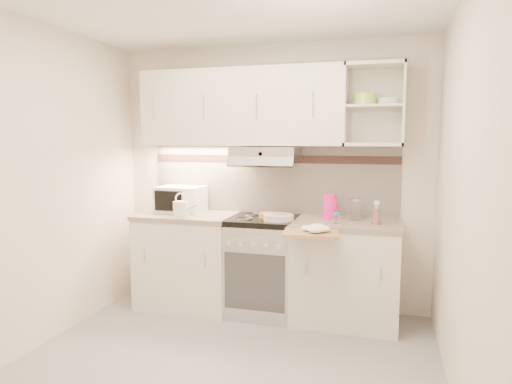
# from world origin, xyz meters

# --- Properties ---
(ground) EXTENTS (3.00, 3.00, 0.00)m
(ground) POSITION_xyz_m (0.00, 0.00, 0.00)
(ground) COLOR #97979A
(ground) RESTS_ON ground
(room_shell) EXTENTS (3.04, 2.84, 2.52)m
(room_shell) POSITION_xyz_m (0.00, 0.37, 1.63)
(room_shell) COLOR beige
(room_shell) RESTS_ON ground
(base_cabinet_left) EXTENTS (0.90, 0.60, 0.86)m
(base_cabinet_left) POSITION_xyz_m (-0.75, 1.10, 0.43)
(base_cabinet_left) COLOR silver
(base_cabinet_left) RESTS_ON ground
(worktop_left) EXTENTS (0.92, 0.62, 0.04)m
(worktop_left) POSITION_xyz_m (-0.75, 1.10, 0.88)
(worktop_left) COLOR gray
(worktop_left) RESTS_ON base_cabinet_left
(base_cabinet_right) EXTENTS (0.90, 0.60, 0.86)m
(base_cabinet_right) POSITION_xyz_m (0.75, 1.10, 0.43)
(base_cabinet_right) COLOR silver
(base_cabinet_right) RESTS_ON ground
(worktop_right) EXTENTS (0.92, 0.62, 0.04)m
(worktop_right) POSITION_xyz_m (0.75, 1.10, 0.88)
(worktop_right) COLOR gray
(worktop_right) RESTS_ON base_cabinet_right
(electric_range) EXTENTS (0.60, 0.60, 0.90)m
(electric_range) POSITION_xyz_m (0.00, 1.10, 0.45)
(electric_range) COLOR #B7B7BC
(electric_range) RESTS_ON ground
(microwave) EXTENTS (0.45, 0.35, 0.25)m
(microwave) POSITION_xyz_m (-0.87, 1.20, 1.02)
(microwave) COLOR white
(microwave) RESTS_ON worktop_left
(watering_can) EXTENTS (0.27, 0.14, 0.23)m
(watering_can) POSITION_xyz_m (-0.72, 0.90, 0.98)
(watering_can) COLOR white
(watering_can) RESTS_ON worktop_left
(plate_stack) EXTENTS (0.27, 0.27, 0.06)m
(plate_stack) POSITION_xyz_m (0.17, 0.99, 0.93)
(plate_stack) COLOR silver
(plate_stack) RESTS_ON electric_range
(bread_loaf) EXTENTS (0.17, 0.17, 0.04)m
(bread_loaf) POSITION_xyz_m (0.05, 1.10, 0.92)
(bread_loaf) COLOR #975C37
(bread_loaf) RESTS_ON electric_range
(pink_pitcher) EXTENTS (0.12, 0.11, 0.23)m
(pink_pitcher) POSITION_xyz_m (0.60, 1.17, 1.01)
(pink_pitcher) COLOR #FC188A
(pink_pitcher) RESTS_ON worktop_right
(glass_jar) EXTENTS (0.10, 0.10, 0.19)m
(glass_jar) POSITION_xyz_m (0.82, 1.20, 1.00)
(glass_jar) COLOR white
(glass_jar) RESTS_ON worktop_right
(spice_jar) EXTENTS (0.06, 0.06, 0.09)m
(spice_jar) POSITION_xyz_m (0.68, 0.97, 0.95)
(spice_jar) COLOR white
(spice_jar) RESTS_ON worktop_right
(spray_bottle) EXTENTS (0.08, 0.08, 0.21)m
(spray_bottle) POSITION_xyz_m (1.00, 1.04, 0.98)
(spray_bottle) COLOR pink
(spray_bottle) RESTS_ON worktop_right
(cutting_board) EXTENTS (0.47, 0.43, 0.02)m
(cutting_board) POSITION_xyz_m (0.51, 0.69, 0.87)
(cutting_board) COLOR #A88B4F
(cutting_board) RESTS_ON base_cabinet_right
(dish_towel) EXTENTS (0.28, 0.24, 0.07)m
(dish_towel) POSITION_xyz_m (0.54, 0.66, 0.92)
(dish_towel) COLOR white
(dish_towel) RESTS_ON cutting_board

